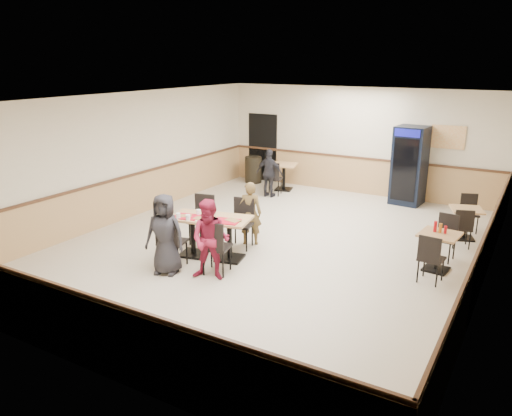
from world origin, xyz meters
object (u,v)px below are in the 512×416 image
Objects in this scene: side_table_far at (466,219)px; back_table at (284,173)px; side_table_near at (438,246)px; pepsi_cooler at (409,165)px; main_table at (211,231)px; diner_woman_left at (165,234)px; diner_woman_right at (211,240)px; lone_diner at (269,173)px; diner_man_opposite at (250,213)px; trash_bin at (253,170)px.

side_table_far is 5.58m from back_table.
side_table_near is 0.36× the size of pepsi_cooler.
diner_woman_left reaches higher than main_table.
diner_woman_right reaches higher than lone_diner.
diner_woman_right is at bearing -144.65° from side_table_near.
diner_man_opposite is 4.60m from back_table.
diner_woman_right is (0.58, -0.82, 0.18)m from main_table.
diner_man_opposite is 5.20m from pepsi_cooler.
diner_woman_right is 1.97× the size of side_table_near.
back_table is (-0.90, 6.39, -0.22)m from diner_woman_left.
side_table_far is 0.39× the size of pepsi_cooler.
back_table is (-1.18, 5.38, -0.03)m from main_table.
diner_woman_right reaches higher than trash_bin.
trash_bin is at bearing 100.19° from main_table.
diner_man_opposite is at bearing 82.69° from diner_woman_right.
pepsi_cooler reaches higher than diner_man_opposite.
lone_diner is (-1.45, 3.48, 0.01)m from diner_man_opposite.
trash_bin is at bearing -85.89° from diner_man_opposite.
pepsi_cooler is (1.76, 6.59, 0.31)m from diner_woman_right.
pepsi_cooler reaches higher than diner_woman_right.
diner_man_opposite is 0.65× the size of pepsi_cooler.
side_table_far is at bearing 85.20° from side_table_near.
trash_bin is (-3.01, 6.55, -0.32)m from diner_woman_right.
side_table_far is at bearing -46.26° from pepsi_cooler.
side_table_near is (3.67, 0.55, -0.19)m from diner_man_opposite.
trash_bin is at bearing 164.38° from back_table.
side_table_near is (4.22, 2.58, -0.26)m from diner_woman_left.
diner_woman_left is 2.11m from diner_man_opposite.
lone_diner is 1.66× the size of trash_bin.
main_table is 2.04× the size of trash_bin.
back_table is at bearing 143.29° from side_table_near.
diner_man_opposite is 1.65× the size of side_table_far.
side_table_far is at bearing 28.41° from main_table.
diner_woman_right is 4.13m from side_table_near.
back_table reaches higher than side_table_far.
diner_woman_left reaches higher than diner_man_opposite.
diner_woman_left reaches higher than lone_diner.
main_table is 2.26× the size of side_table_near.
lone_diner is at bearing -155.54° from pepsi_cooler.
side_table_far is 2.87m from pepsi_cooler.
side_table_near is at bearing 8.85° from main_table.
side_table_near is 7.61m from trash_bin.
diner_woman_left reaches higher than back_table.
diner_woman_right is 1.78× the size of trash_bin.
diner_woman_right is 1.86m from diner_man_opposite.
pepsi_cooler reaches higher than trash_bin.
side_table_near is 2.04m from side_table_far.
lone_diner is 3.75m from pepsi_cooler.
main_table is 4.65m from lone_diner.
diner_man_opposite is at bearing 62.10° from main_table.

